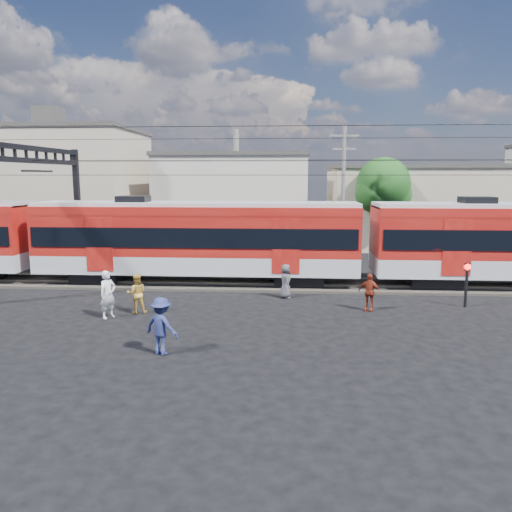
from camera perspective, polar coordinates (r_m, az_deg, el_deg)
The scene contains 17 objects.
ground at distance 17.74m, azimuth -5.18°, elevation -8.83°, with size 120.00×120.00×0.00m, color black.
track_bed at distance 25.39m, azimuth -2.33°, elevation -3.15°, with size 70.00×3.40×0.12m, color #2D2823.
rail_near at distance 24.63m, azimuth -2.53°, elevation -3.25°, with size 70.00×0.12×0.12m, color #59544C.
rail_far at distance 26.09m, azimuth -2.16°, elevation -2.54°, with size 70.00×0.12×0.12m, color #59544C.
commuter_train at distance 25.24m, azimuth -6.27°, elevation 2.13°, with size 50.30×3.08×4.17m.
catenary at distance 27.15m, azimuth -21.05°, elevation 7.86°, with size 70.00×9.30×7.52m.
building_west at distance 45.19m, azimuth -22.15°, elevation 7.46°, with size 14.28×10.20×9.30m.
building_midwest at distance 43.94m, azimuth -2.26°, elevation 6.79°, with size 12.24×12.24×7.30m.
building_mideast at distance 42.25m, azimuth 19.50°, elevation 5.50°, with size 16.32×10.20×6.30m.
utility_pole_mid at distance 31.83m, azimuth 9.91°, elevation 7.34°, with size 1.80×0.24×8.50m.
tree_near at distance 35.35m, azimuth 14.59°, elevation 7.56°, with size 3.82×3.64×6.72m.
pedestrian_a at distance 20.18m, azimuth -16.57°, elevation -4.23°, with size 0.68×0.44×1.86m, color silver.
pedestrian_b at distance 20.59m, azimuth -13.48°, elevation -4.19°, with size 0.78×0.61×1.61m, color gold.
pedestrian_c at distance 15.75m, azimuth -10.76°, elevation -7.86°, with size 1.16×0.67×1.80m, color navy.
pedestrian_d at distance 20.88m, azimuth 12.81°, elevation -4.05°, with size 0.92×0.38×1.56m, color maroon.
pedestrian_e at distance 22.51m, azimuth 3.40°, elevation -2.89°, with size 0.76×0.49×1.55m, color #454549.
crossing_signal at distance 22.59m, azimuth 22.96°, elevation -2.17°, with size 0.28×0.28×1.89m.
Camera 1 is at (2.73, -16.65, 5.47)m, focal length 35.00 mm.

